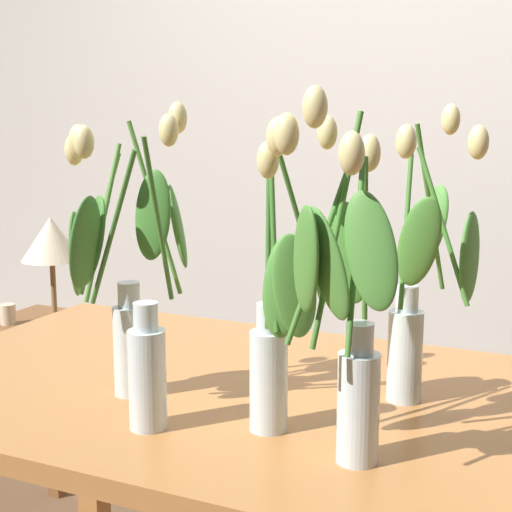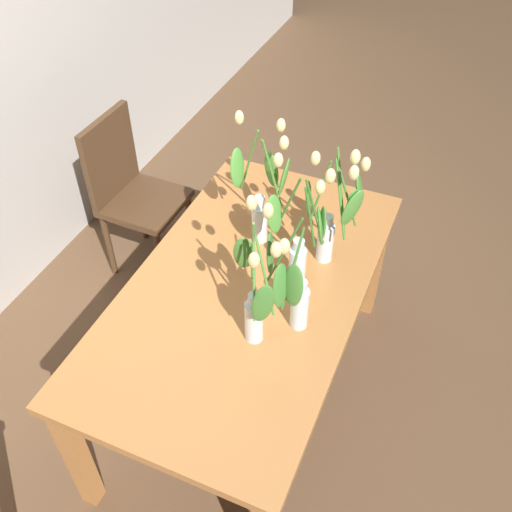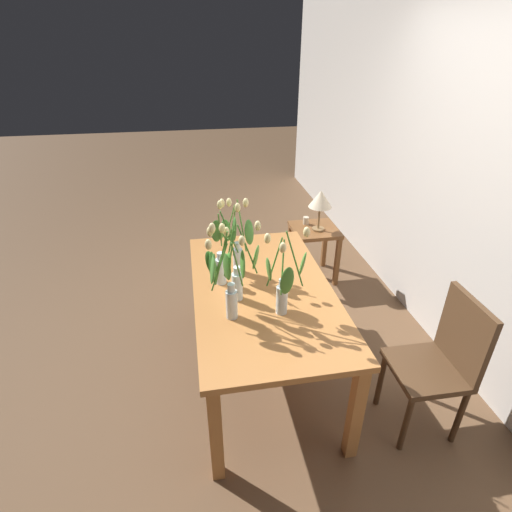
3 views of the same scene
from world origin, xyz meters
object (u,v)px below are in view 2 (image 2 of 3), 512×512
(dining_table, at_px, (247,300))
(tulip_vase_1, at_px, (262,197))
(dining_chair, at_px, (131,188))
(tulip_vase_3, at_px, (334,218))
(tulip_vase_0, at_px, (301,243))
(tulip_vase_4, at_px, (257,300))
(tulip_vase_2, at_px, (294,293))

(dining_table, xyz_separation_m, tulip_vase_1, (0.30, 0.06, 0.30))
(dining_chair, bearing_deg, tulip_vase_3, -105.76)
(tulip_vase_3, bearing_deg, tulip_vase_0, 151.10)
(tulip_vase_1, relative_size, dining_chair, 0.62)
(dining_table, bearing_deg, tulip_vase_0, -58.44)
(tulip_vase_3, xyz_separation_m, dining_chair, (0.34, 1.22, -0.45))
(tulip_vase_1, distance_m, tulip_vase_3, 0.33)
(tulip_vase_4, bearing_deg, dining_table, 31.51)
(tulip_vase_0, xyz_separation_m, tulip_vase_2, (-0.25, -0.06, -0.01))
(dining_table, relative_size, tulip_vase_1, 2.78)
(tulip_vase_0, height_order, tulip_vase_2, tulip_vase_2)
(tulip_vase_3, bearing_deg, tulip_vase_4, 166.51)
(tulip_vase_1, bearing_deg, tulip_vase_2, -145.11)
(tulip_vase_3, bearing_deg, tulip_vase_2, 177.16)
(dining_table, bearing_deg, tulip_vase_4, -148.49)
(dining_table, xyz_separation_m, dining_chair, (0.60, 0.96, -0.12))
(tulip_vase_0, relative_size, tulip_vase_3, 0.94)
(tulip_vase_2, distance_m, tulip_vase_4, 0.14)
(tulip_vase_0, height_order, tulip_vase_3, tulip_vase_3)
(tulip_vase_4, bearing_deg, tulip_vase_2, -45.04)
(dining_table, height_order, tulip_vase_2, tulip_vase_2)
(tulip_vase_0, relative_size, tulip_vase_2, 0.99)
(dining_table, distance_m, tulip_vase_4, 0.41)
(dining_table, xyz_separation_m, tulip_vase_2, (-0.14, -0.24, 0.28))
(tulip_vase_1, bearing_deg, tulip_vase_0, -128.13)
(tulip_vase_0, xyz_separation_m, tulip_vase_1, (0.19, 0.24, 0.01))
(dining_table, xyz_separation_m, tulip_vase_3, (0.26, -0.26, 0.33))
(tulip_vase_1, bearing_deg, tulip_vase_4, -158.96)
(tulip_vase_2, bearing_deg, tulip_vase_0, 14.14)
(tulip_vase_0, xyz_separation_m, tulip_vase_3, (0.15, -0.08, 0.04))
(dining_table, height_order, tulip_vase_4, tulip_vase_4)
(dining_table, relative_size, tulip_vase_2, 2.89)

